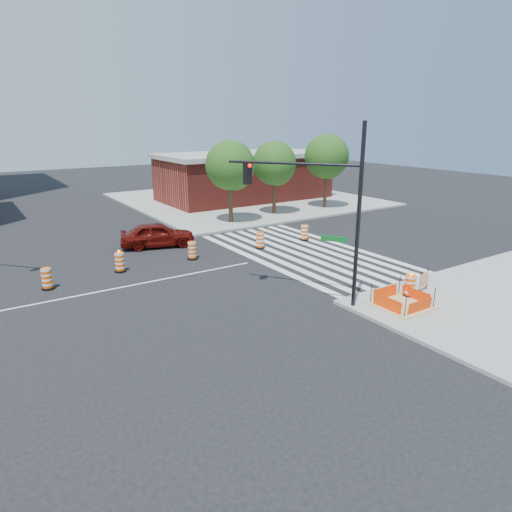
# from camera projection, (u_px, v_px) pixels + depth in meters

# --- Properties ---
(ground) EXTENTS (120.00, 120.00, 0.00)m
(ground) POSITION_uv_depth(u_px,v_px,m) (123.00, 287.00, 21.71)
(ground) COLOR black
(ground) RESTS_ON ground
(sidewalk_ne) EXTENTS (22.00, 22.00, 0.15)m
(sidewalk_ne) POSITION_uv_depth(u_px,v_px,m) (245.00, 199.00, 45.57)
(sidewalk_ne) COLOR gray
(sidewalk_ne) RESTS_ON ground
(crosswalk_east) EXTENTS (6.75, 13.50, 0.01)m
(crosswalk_east) POSITION_uv_depth(u_px,v_px,m) (303.00, 252.00, 27.46)
(crosswalk_east) COLOR silver
(crosswalk_east) RESTS_ON ground
(lane_centerline) EXTENTS (14.00, 0.12, 0.01)m
(lane_centerline) POSITION_uv_depth(u_px,v_px,m) (123.00, 287.00, 21.71)
(lane_centerline) COLOR silver
(lane_centerline) RESTS_ON ground
(excavation_pit) EXTENTS (2.20, 2.20, 0.90)m
(excavation_pit) POSITION_uv_depth(u_px,v_px,m) (401.00, 304.00, 19.16)
(excavation_pit) COLOR tan
(excavation_pit) RESTS_ON ground
(brick_storefront) EXTENTS (16.50, 8.50, 4.60)m
(brick_storefront) POSITION_uv_depth(u_px,v_px,m) (245.00, 176.00, 44.93)
(brick_storefront) COLOR maroon
(brick_storefront) RESTS_ON ground
(red_coupe) EXTENTS (4.87, 3.02, 1.55)m
(red_coupe) POSITION_uv_depth(u_px,v_px,m) (157.00, 235.00, 28.46)
(red_coupe) COLOR #500B06
(red_coupe) RESTS_ON ground
(signal_pole_se) EXTENTS (3.40, 4.67, 7.47)m
(signal_pole_se) POSITION_uv_depth(u_px,v_px,m) (321.00, 198.00, 18.47)
(signal_pole_se) COLOR black
(signal_pole_se) RESTS_ON ground
(pit_drum) EXTENTS (0.57, 0.57, 1.12)m
(pit_drum) POSITION_uv_depth(u_px,v_px,m) (410.00, 287.00, 20.02)
(pit_drum) COLOR black
(pit_drum) RESTS_ON ground
(barricade) EXTENTS (0.87, 0.27, 1.05)m
(barricade) POSITION_uv_depth(u_px,v_px,m) (424.00, 279.00, 20.58)
(barricade) COLOR #F55005
(barricade) RESTS_ON ground
(tree_north_c) EXTENTS (3.71, 3.69, 6.27)m
(tree_north_c) POSITION_uv_depth(u_px,v_px,m) (230.00, 168.00, 33.91)
(tree_north_c) COLOR #382314
(tree_north_c) RESTS_ON ground
(tree_north_d) EXTENTS (3.57, 3.57, 6.07)m
(tree_north_d) POSITION_uv_depth(u_px,v_px,m) (275.00, 166.00, 37.11)
(tree_north_d) COLOR #382314
(tree_north_d) RESTS_ON ground
(tree_north_e) EXTENTS (3.85, 3.85, 6.55)m
(tree_north_e) POSITION_uv_depth(u_px,v_px,m) (327.00, 159.00, 39.76)
(tree_north_e) COLOR #382314
(tree_north_e) RESTS_ON ground
(median_drum_2) EXTENTS (0.60, 0.60, 1.02)m
(median_drum_2) POSITION_uv_depth(u_px,v_px,m) (47.00, 279.00, 21.33)
(median_drum_2) COLOR black
(median_drum_2) RESTS_ON ground
(median_drum_3) EXTENTS (0.60, 0.60, 1.18)m
(median_drum_3) POSITION_uv_depth(u_px,v_px,m) (120.00, 263.00, 23.79)
(median_drum_3) COLOR black
(median_drum_3) RESTS_ON ground
(median_drum_4) EXTENTS (0.60, 0.60, 1.02)m
(median_drum_4) POSITION_uv_depth(u_px,v_px,m) (192.00, 251.00, 25.95)
(median_drum_4) COLOR black
(median_drum_4) RESTS_ON ground
(median_drum_5) EXTENTS (0.60, 0.60, 1.02)m
(median_drum_5) POSITION_uv_depth(u_px,v_px,m) (260.00, 241.00, 28.17)
(median_drum_5) COLOR black
(median_drum_5) RESTS_ON ground
(median_drum_6) EXTENTS (0.60, 0.60, 1.02)m
(median_drum_6) POSITION_uv_depth(u_px,v_px,m) (305.00, 233.00, 30.11)
(median_drum_6) COLOR black
(median_drum_6) RESTS_ON ground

